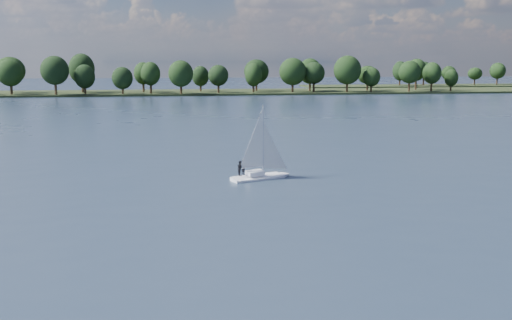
# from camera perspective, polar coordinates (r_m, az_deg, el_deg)

# --- Properties ---
(ground) EXTENTS (700.00, 700.00, 0.00)m
(ground) POSITION_cam_1_polar(r_m,az_deg,el_deg) (129.12, 0.14, 4.10)
(ground) COLOR #233342
(ground) RESTS_ON ground
(far_shore) EXTENTS (660.00, 40.00, 1.50)m
(far_shore) POSITION_cam_1_polar(r_m,az_deg,el_deg) (240.12, -3.98, 6.70)
(far_shore) COLOR black
(far_shore) RESTS_ON ground
(far_shore_back) EXTENTS (220.00, 30.00, 1.40)m
(far_shore_back) POSITION_cam_1_polar(r_m,az_deg,el_deg) (338.82, 23.54, 6.81)
(far_shore_back) COLOR black
(far_shore_back) RESTS_ON ground
(sailboat) EXTENTS (6.68, 4.09, 8.52)m
(sailboat) POSITION_cam_1_polar(r_m,az_deg,el_deg) (62.46, 0.20, 0.20)
(sailboat) COLOR white
(sailboat) RESTS_ON ground
(treeline) EXTENTS (562.18, 73.72, 18.47)m
(treeline) POSITION_cam_1_polar(r_m,az_deg,el_deg) (235.89, -4.43, 8.59)
(treeline) COLOR black
(treeline) RESTS_ON ground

